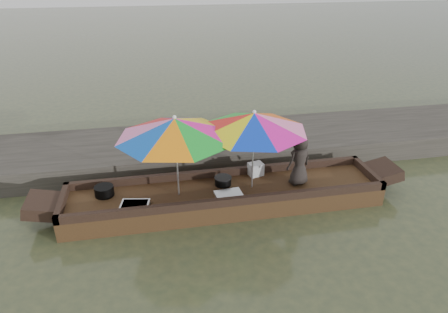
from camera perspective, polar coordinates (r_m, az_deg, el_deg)
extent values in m
plane|color=#37402A|center=(7.77, 0.14, -6.96)|extent=(80.00, 80.00, 0.00)
cube|color=#2D2B26|center=(9.55, -2.42, 1.38)|extent=(22.00, 2.20, 0.50)
cube|color=black|center=(7.67, 0.14, -5.87)|extent=(5.96, 1.20, 0.35)
cylinder|color=black|center=(7.68, -16.74, -4.73)|extent=(0.35, 0.35, 0.18)
cube|color=silver|center=(7.20, -12.60, -6.88)|extent=(0.55, 0.42, 0.09)
cube|color=silver|center=(7.37, 0.67, -5.48)|extent=(0.52, 0.38, 0.06)
cylinder|color=black|center=(7.71, -0.15, -3.56)|extent=(0.32, 0.32, 0.15)
cube|color=silver|center=(8.05, 4.56, -1.82)|extent=(0.32, 0.28, 0.26)
imported|color=black|center=(7.69, 10.75, -0.47)|extent=(0.57, 0.46, 1.02)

